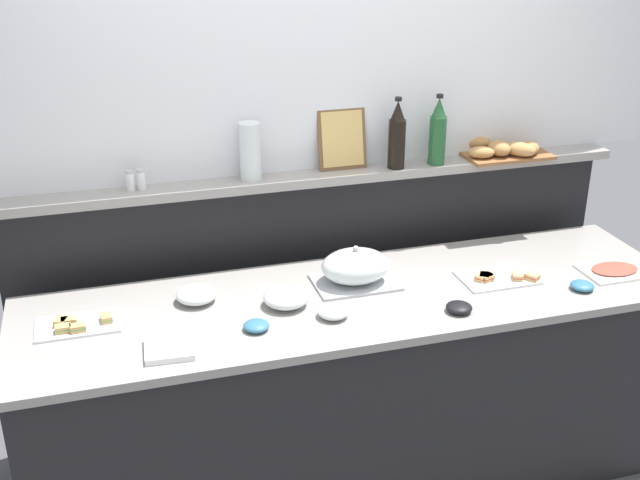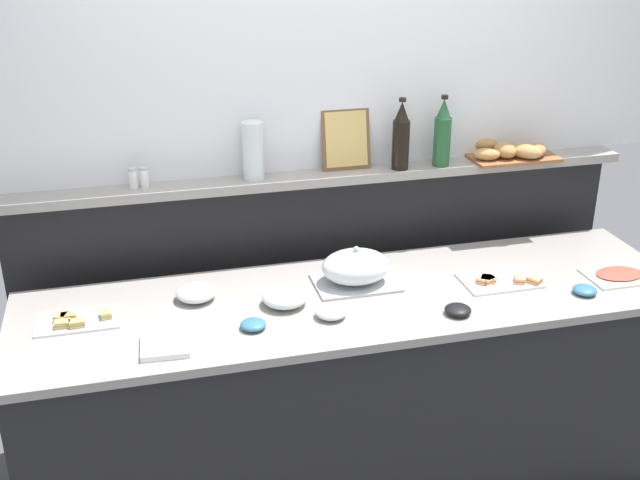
% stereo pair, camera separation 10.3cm
% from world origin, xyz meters
% --- Properties ---
extents(ground_plane, '(12.00, 12.00, 0.00)m').
position_xyz_m(ground_plane, '(0.00, 0.60, 0.00)').
color(ground_plane, '#4C4C51').
extents(buffet_counter, '(2.71, 0.75, 0.91)m').
position_xyz_m(buffet_counter, '(0.00, 0.00, 0.45)').
color(buffet_counter, black).
rests_on(buffet_counter, ground_plane).
extents(back_ledge_unit, '(2.78, 0.22, 1.27)m').
position_xyz_m(back_ledge_unit, '(0.00, 0.55, 0.67)').
color(back_ledge_unit, black).
rests_on(back_ledge_unit, ground_plane).
extents(upper_wall_panel, '(3.38, 0.08, 1.33)m').
position_xyz_m(upper_wall_panel, '(0.00, 0.57, 1.94)').
color(upper_wall_panel, white).
rests_on(upper_wall_panel, back_ledge_unit).
extents(sandwich_platter_side, '(0.31, 0.19, 0.04)m').
position_xyz_m(sandwich_platter_side, '(-1.08, 0.06, 0.92)').
color(sandwich_platter_side, silver).
rests_on(sandwich_platter_side, buffet_counter).
extents(sandwich_platter_rear, '(0.32, 0.21, 0.04)m').
position_xyz_m(sandwich_platter_rear, '(0.61, -0.03, 0.92)').
color(sandwich_platter_rear, white).
rests_on(sandwich_platter_rear, buffet_counter).
extents(cold_cuts_platter, '(0.28, 0.20, 0.02)m').
position_xyz_m(cold_cuts_platter, '(1.12, -0.11, 0.92)').
color(cold_cuts_platter, white).
rests_on(cold_cuts_platter, buffet_counter).
extents(serving_cloche, '(0.34, 0.24, 0.17)m').
position_xyz_m(serving_cloche, '(0.02, 0.10, 0.98)').
color(serving_cloche, '#B7BABF').
rests_on(serving_cloche, buffet_counter).
extents(glass_bowl_large, '(0.16, 0.16, 0.06)m').
position_xyz_m(glass_bowl_large, '(-0.63, 0.13, 0.94)').
color(glass_bowl_large, silver).
rests_on(glass_bowl_large, buffet_counter).
extents(glass_bowl_medium, '(0.18, 0.18, 0.07)m').
position_xyz_m(glass_bowl_medium, '(-0.30, -0.00, 0.94)').
color(glass_bowl_medium, silver).
rests_on(glass_bowl_medium, buffet_counter).
extents(glass_bowl_small, '(0.12, 0.12, 0.05)m').
position_xyz_m(glass_bowl_small, '(-0.15, -0.14, 0.93)').
color(glass_bowl_small, silver).
rests_on(glass_bowl_small, buffet_counter).
extents(condiment_bowl_teal, '(0.10, 0.10, 0.03)m').
position_xyz_m(condiment_bowl_teal, '(0.89, -0.21, 0.92)').
color(condiment_bowl_teal, teal).
rests_on(condiment_bowl_teal, buffet_counter).
extents(condiment_bowl_dark, '(0.10, 0.10, 0.03)m').
position_xyz_m(condiment_bowl_dark, '(-0.45, -0.15, 0.92)').
color(condiment_bowl_dark, teal).
rests_on(condiment_bowl_dark, buffet_counter).
extents(condiment_bowl_red, '(0.10, 0.10, 0.04)m').
position_xyz_m(condiment_bowl_red, '(0.33, -0.24, 0.92)').
color(condiment_bowl_red, black).
rests_on(condiment_bowl_red, buffet_counter).
extents(napkin_stack, '(0.18, 0.18, 0.02)m').
position_xyz_m(napkin_stack, '(-0.77, -0.21, 0.92)').
color(napkin_stack, white).
rests_on(napkin_stack, buffet_counter).
extents(wine_bottle_green, '(0.08, 0.08, 0.32)m').
position_xyz_m(wine_bottle_green, '(0.52, 0.45, 1.41)').
color(wine_bottle_green, '#23562D').
rests_on(wine_bottle_green, back_ledge_unit).
extents(wine_bottle_dark, '(0.08, 0.08, 0.32)m').
position_xyz_m(wine_bottle_dark, '(0.32, 0.45, 1.41)').
color(wine_bottle_dark, black).
rests_on(wine_bottle_dark, back_ledge_unit).
extents(salt_shaker, '(0.03, 0.03, 0.09)m').
position_xyz_m(salt_shaker, '(-0.82, 0.47, 1.32)').
color(salt_shaker, white).
rests_on(salt_shaker, back_ledge_unit).
extents(pepper_shaker, '(0.03, 0.03, 0.09)m').
position_xyz_m(pepper_shaker, '(-0.78, 0.47, 1.32)').
color(pepper_shaker, white).
rests_on(pepper_shaker, back_ledge_unit).
extents(bread_basket, '(0.41, 0.33, 0.08)m').
position_xyz_m(bread_basket, '(0.85, 0.46, 1.31)').
color(bread_basket, brown).
rests_on(bread_basket, back_ledge_unit).
extents(framed_picture, '(0.22, 0.07, 0.27)m').
position_xyz_m(framed_picture, '(0.09, 0.51, 1.40)').
color(framed_picture, brown).
rests_on(framed_picture, back_ledge_unit).
extents(water_carafe, '(0.09, 0.09, 0.25)m').
position_xyz_m(water_carafe, '(-0.32, 0.47, 1.40)').
color(water_carafe, silver).
rests_on(water_carafe, back_ledge_unit).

